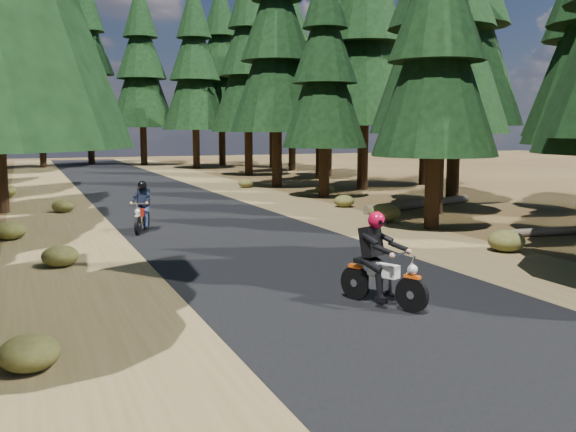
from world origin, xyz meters
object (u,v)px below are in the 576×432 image
object	(u,v)px
rider_follow	(142,215)
log_near	(420,204)
log_far	(566,231)
rider_lead	(383,275)

from	to	relation	value
rider_follow	log_near	bearing A→B (deg)	-147.89
log_near	rider_follow	bearing A→B (deg)	171.62
log_near	log_far	xyz separation A→B (m)	(0.32, -7.04, -0.04)
log_far	rider_lead	bearing A→B (deg)	-147.34
log_near	rider_lead	world-z (taller)	rider_lead
log_near	rider_lead	bearing A→B (deg)	-144.36
log_far	rider_follow	bearing A→B (deg)	161.05
log_far	rider_follow	world-z (taller)	rider_follow
log_near	rider_follow	size ratio (longest dim) A/B	3.45
log_far	log_near	bearing A→B (deg)	98.12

